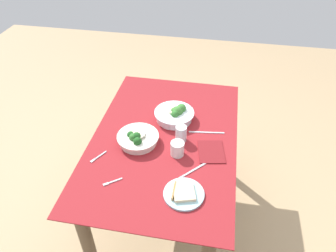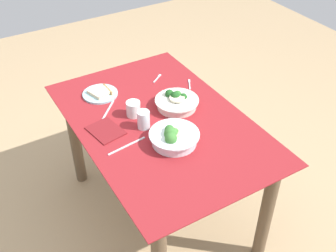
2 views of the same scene
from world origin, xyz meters
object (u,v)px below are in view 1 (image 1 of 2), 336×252
(water_glass_center, at_px, (181,134))
(fork_by_near_bowl, at_px, (98,157))
(broccoli_bowl_far, at_px, (175,115))
(broccoli_bowl_near, at_px, (138,139))
(napkin_folded_upper, at_px, (211,152))
(water_glass_side, at_px, (177,149))
(fork_by_far_bowl, at_px, (112,182))
(table_knife_right, at_px, (207,132))
(bread_side_plate, at_px, (184,193))
(table_knife_left, at_px, (193,170))

(water_glass_center, height_order, fork_by_near_bowl, water_glass_center)
(broccoli_bowl_far, bearing_deg, fork_by_near_bowl, -41.25)
(broccoli_bowl_near, distance_m, napkin_folded_upper, 0.42)
(napkin_folded_upper, bearing_deg, water_glass_side, -75.22)
(fork_by_far_bowl, distance_m, table_knife_right, 0.64)
(bread_side_plate, bearing_deg, fork_by_far_bowl, -91.78)
(water_glass_side, bearing_deg, fork_by_near_bowl, -75.97)
(broccoli_bowl_far, xyz_separation_m, table_knife_right, (0.09, 0.21, -0.03))
(broccoli_bowl_near, bearing_deg, napkin_folded_upper, 89.80)
(broccoli_bowl_near, xyz_separation_m, table_knife_right, (-0.16, 0.38, -0.03))
(broccoli_bowl_far, distance_m, fork_by_far_bowl, 0.61)
(fork_by_near_bowl, bearing_deg, bread_side_plate, 101.84)
(water_glass_center, bearing_deg, broccoli_bowl_near, -74.15)
(broccoli_bowl_near, bearing_deg, water_glass_side, 78.10)
(fork_by_near_bowl, distance_m, table_knife_right, 0.64)
(water_glass_center, bearing_deg, fork_by_near_bowl, -62.25)
(water_glass_side, relative_size, fork_by_far_bowl, 0.94)
(water_glass_side, bearing_deg, broccoli_bowl_far, -168.15)
(water_glass_center, bearing_deg, table_knife_left, 23.81)
(broccoli_bowl_far, bearing_deg, napkin_folded_upper, 44.11)
(broccoli_bowl_near, relative_size, fork_by_near_bowl, 2.38)
(water_glass_side, distance_m, table_knife_left, 0.15)
(table_knife_right, relative_size, napkin_folded_upper, 1.17)
(water_glass_center, relative_size, table_knife_left, 0.51)
(broccoli_bowl_near, height_order, table_knife_right, broccoli_bowl_near)
(fork_by_far_bowl, bearing_deg, fork_by_near_bowl, -86.50)
(fork_by_far_bowl, bearing_deg, napkin_folded_upper, 176.35)
(broccoli_bowl_near, bearing_deg, broccoli_bowl_far, 145.66)
(water_glass_center, bearing_deg, water_glass_side, -1.09)
(water_glass_side, distance_m, table_knife_right, 0.26)
(broccoli_bowl_near, height_order, water_glass_center, water_glass_center)
(broccoli_bowl_far, distance_m, broccoli_bowl_near, 0.31)
(broccoli_bowl_near, relative_size, napkin_folded_upper, 1.33)
(fork_by_near_bowl, height_order, table_knife_left, same)
(broccoli_bowl_near, height_order, table_knife_left, broccoli_bowl_near)
(water_glass_side, bearing_deg, fork_by_far_bowl, -48.34)
(table_knife_right, height_order, napkin_folded_upper, napkin_folded_upper)
(table_knife_right, bearing_deg, napkin_folded_upper, -83.41)
(table_knife_right, bearing_deg, broccoli_bowl_near, -164.63)
(fork_by_far_bowl, bearing_deg, table_knife_right, -169.50)
(fork_by_near_bowl, bearing_deg, broccoli_bowl_near, 160.29)
(fork_by_far_bowl, height_order, table_knife_right, same)
(broccoli_bowl_far, height_order, table_knife_right, broccoli_bowl_far)
(broccoli_bowl_near, relative_size, table_knife_right, 1.13)
(bread_side_plate, relative_size, water_glass_center, 2.06)
(bread_side_plate, height_order, water_glass_side, water_glass_side)
(table_knife_right, bearing_deg, broccoli_bowl_far, 148.21)
(fork_by_near_bowl, relative_size, table_knife_left, 0.53)
(table_knife_right, bearing_deg, fork_by_near_bowl, -158.26)
(water_glass_side, relative_size, table_knife_left, 0.44)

